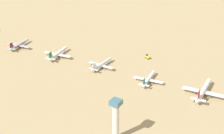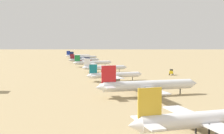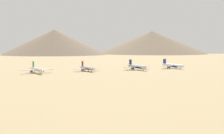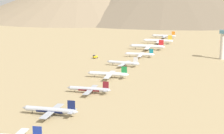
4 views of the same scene
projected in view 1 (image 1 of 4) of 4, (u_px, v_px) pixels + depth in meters
name	position (u px, v px, depth m)	size (l,w,h in m)	color
ground_plane	(101.00, 68.00, 376.93)	(2474.38, 2474.38, 0.00)	tan
parked_jet_2	(203.00, 91.00, 330.03)	(44.69, 36.41, 12.88)	silver
parked_jet_3	(149.00, 79.00, 350.70)	(33.89, 27.70, 9.79)	white
parked_jet_4	(102.00, 64.00, 376.89)	(34.36, 27.84, 9.93)	silver
parked_jet_5	(58.00, 54.00, 398.36)	(37.32, 30.48, 10.78)	silver
parked_jet_6	(19.00, 45.00, 419.92)	(34.33, 28.00, 9.90)	#B2B7C1
service_truck	(148.00, 57.00, 395.62)	(4.51, 5.70, 3.90)	yellow
control_tower	(116.00, 118.00, 270.67)	(7.20, 7.20, 31.55)	beige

